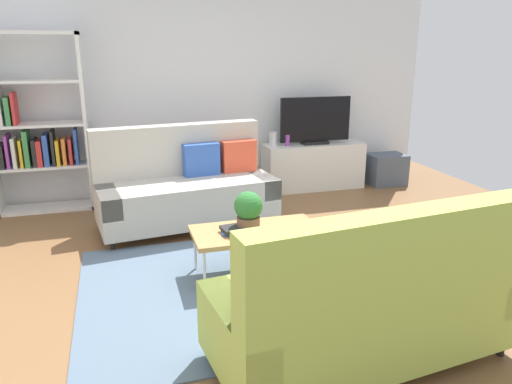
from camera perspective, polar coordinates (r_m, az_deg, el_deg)
ground_plane at (r=4.39m, az=0.44°, el=-9.68°), size 7.68×7.68×0.00m
wall_far at (r=6.68m, az=-6.55°, el=12.29°), size 6.40×0.12×2.90m
area_rug at (r=4.23m, az=0.12°, el=-10.63°), size 2.90×2.20×0.01m
couch_beige at (r=5.49m, az=-8.07°, el=0.64°), size 1.99×1.08×1.10m
couch_green at (r=3.15m, az=12.76°, el=-12.32°), size 1.99×1.06×1.10m
coffee_table at (r=4.26m, az=0.02°, el=-4.72°), size 1.10×0.56×0.42m
tv_console at (r=6.96m, az=6.65°, el=3.02°), size 1.40×0.44×0.64m
tv at (r=6.82m, az=6.90°, el=8.15°), size 1.00×0.20×0.64m
bookshelf at (r=6.38m, az=-24.20°, el=6.52°), size 1.10×0.36×2.10m
storage_trunk at (r=7.38m, az=14.84°, el=2.57°), size 0.52×0.40×0.44m
potted_plant at (r=4.16m, az=-0.90°, el=-2.14°), size 0.24×0.24×0.35m
table_book_0 at (r=4.18m, az=-2.34°, el=-4.57°), size 0.27×0.22×0.02m
table_book_1 at (r=4.17m, az=-2.34°, el=-4.23°), size 0.26×0.21×0.03m
vase_0 at (r=6.72m, az=2.00°, el=6.21°), size 0.11×0.11×0.18m
bottle_0 at (r=6.69m, az=3.67°, el=6.02°), size 0.06×0.06×0.15m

